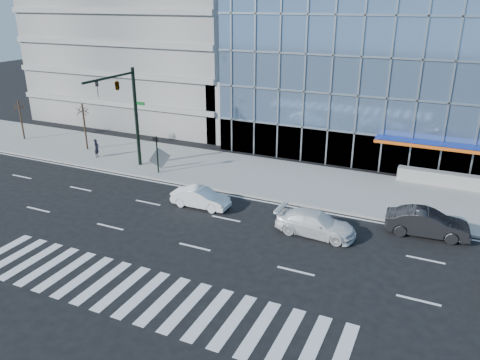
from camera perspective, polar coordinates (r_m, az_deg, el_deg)
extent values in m
plane|color=black|center=(29.98, -1.71, -4.74)|extent=(160.00, 160.00, 0.00)
cube|color=gray|center=(36.69, 3.84, 0.36)|extent=(120.00, 8.00, 0.15)
cube|color=gray|center=(59.55, -8.30, 18.05)|extent=(24.00, 24.00, 20.00)
cube|color=gray|center=(46.91, 1.47, 8.79)|extent=(6.00, 8.00, 6.00)
cylinder|color=black|center=(38.96, -12.51, 7.43)|extent=(0.28, 0.28, 8.00)
cylinder|color=black|center=(36.14, -15.66, 11.93)|extent=(0.18, 5.60, 0.18)
imported|color=black|center=(35.19, -17.03, 10.56)|extent=(0.18, 0.22, 1.10)
imported|color=black|center=(36.84, -14.77, 11.23)|extent=(0.48, 2.24, 0.90)
cube|color=#0C591E|center=(38.44, -12.11, 9.12)|extent=(0.90, 0.05, 0.25)
cylinder|color=black|center=(37.43, -10.05, 3.06)|extent=(0.12, 0.12, 3.00)
cube|color=black|center=(36.94, -10.30, 4.91)|extent=(0.30, 0.25, 0.35)
cylinder|color=#332319|center=(44.95, -18.39, 6.17)|extent=(0.16, 0.16, 4.20)
ellipsoid|color=#332319|center=(44.57, -18.64, 8.25)|extent=(1.10, 1.10, 0.90)
cylinder|color=#332319|center=(50.70, -25.11, 6.63)|extent=(0.16, 0.16, 3.80)
ellipsoid|color=#332319|center=(50.39, -25.38, 8.30)|extent=(1.10, 1.10, 0.90)
imported|color=white|center=(28.14, 9.20, -5.28)|extent=(4.86, 2.12, 1.39)
imported|color=white|center=(31.48, -4.82, -2.17)|extent=(4.01, 1.47, 1.31)
imported|color=black|center=(29.77, 21.84, -4.91)|extent=(4.87, 2.05, 1.56)
imported|color=black|center=(42.71, -17.08, 3.75)|extent=(0.54, 0.68, 1.62)
cube|color=gray|center=(38.47, -9.77, 2.66)|extent=(1.34, 1.32, 1.82)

